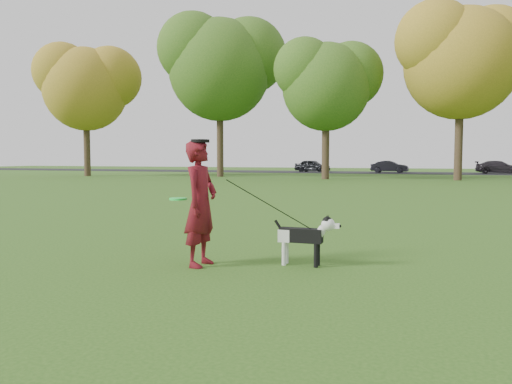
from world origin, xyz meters
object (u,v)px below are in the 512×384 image
at_px(man, 201,203).
at_px(car_mid, 390,167).
at_px(dog, 306,234).
at_px(car_right, 499,167).
at_px(car_left, 312,166).

xyz_separation_m(man, car_mid, (-0.44, 40.55, -0.26)).
bearing_deg(dog, car_mid, 92.48).
relative_size(man, dog, 1.83).
bearing_deg(car_mid, car_right, -84.64).
distance_m(car_left, car_right, 16.02).
bearing_deg(car_right, dog, 172.48).
relative_size(man, car_left, 0.48).
height_order(man, car_right, man).
xyz_separation_m(car_mid, car_right, (8.95, 0.00, 0.01)).
relative_size(dog, car_left, 0.26).
xyz_separation_m(man, car_right, (8.50, 40.55, -0.25)).
bearing_deg(car_right, car_left, 92.67).
bearing_deg(car_mid, man, -174.02).
distance_m(man, car_left, 41.24).
bearing_deg(man, car_left, 12.11).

